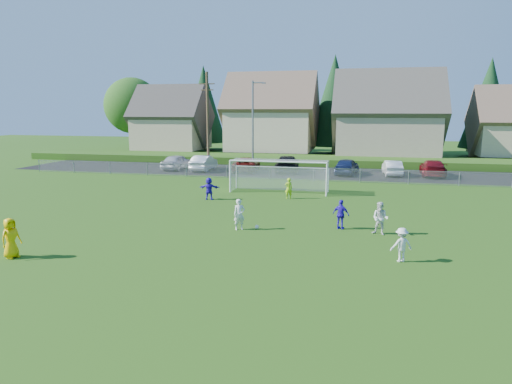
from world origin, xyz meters
TOP-DOWN VIEW (x-y plane):
  - ground at (0.00, 0.00)m, footprint 160.00×160.00m
  - asphalt_lot at (0.00, 27.50)m, footprint 60.00×60.00m
  - grass_embankment at (0.00, 35.00)m, footprint 70.00×6.00m
  - soccer_ball at (0.78, 4.81)m, footprint 0.22×0.22m
  - referee at (-8.33, -2.19)m, footprint 0.76×0.97m
  - player_white_a at (-0.09, 4.48)m, footprint 0.71×0.63m
  - player_white_b at (7.09, 5.15)m, footprint 0.98×0.87m
  - player_white_c at (7.80, 1.05)m, footprint 1.06×0.84m
  - player_blue_a at (5.11, 5.82)m, footprint 1.00×0.69m
  - player_blue_b at (-4.28, 11.90)m, footprint 1.49×0.57m
  - goalkeeper at (1.10, 13.50)m, footprint 0.64×0.54m
  - car_a at (-12.89, 26.73)m, footprint 2.28×4.82m
  - car_b at (-9.89, 26.60)m, footprint 1.83×4.82m
  - car_c at (-5.40, 26.95)m, footprint 3.00×5.44m
  - car_d at (-1.28, 27.51)m, footprint 2.96×5.90m
  - car_e at (4.70, 26.97)m, footprint 2.50×4.89m
  - car_f at (8.97, 27.37)m, footprint 1.80×4.43m
  - car_g at (12.71, 27.70)m, footprint 2.36×5.38m
  - soccer_goal at (0.00, 16.05)m, footprint 7.42×1.90m
  - chainlink_fence at (0.00, 22.00)m, footprint 52.06×0.06m
  - streetlight at (-4.45, 26.00)m, footprint 1.38×0.18m
  - utility_pole at (-9.50, 27.00)m, footprint 1.60×0.26m
  - houses_row at (1.97, 42.46)m, footprint 53.90×11.45m
  - tree_row at (1.04, 48.74)m, footprint 65.98×12.36m

SIDE VIEW (x-z plane):
  - ground at x=0.00m, z-range 0.00..0.00m
  - asphalt_lot at x=0.00m, z-range 0.01..0.01m
  - soccer_ball at x=0.78m, z-range 0.00..0.22m
  - grass_embankment at x=0.00m, z-range 0.00..0.80m
  - chainlink_fence at x=0.00m, z-range 0.03..1.23m
  - car_f at x=8.97m, z-range 0.00..1.43m
  - car_c at x=-5.40m, z-range 0.00..1.44m
  - player_white_c at x=7.80m, z-range 0.00..1.44m
  - goalkeeper at x=1.10m, z-range 0.00..1.48m
  - car_g at x=12.71m, z-range 0.00..1.54m
  - player_blue_b at x=-4.28m, z-range 0.00..1.57m
  - car_b at x=-9.89m, z-range 0.00..1.57m
  - player_blue_a at x=5.11m, z-range 0.00..1.57m
  - car_e at x=4.70m, z-range 0.00..1.59m
  - car_a at x=-12.89m, z-range 0.00..1.59m
  - player_white_a at x=-0.09m, z-range 0.00..1.63m
  - car_d at x=-1.28m, z-range 0.00..1.64m
  - player_white_b at x=7.09m, z-range 0.00..1.67m
  - referee at x=-8.33m, z-range 0.00..1.74m
  - soccer_goal at x=0.00m, z-range 0.38..2.88m
  - streetlight at x=-4.45m, z-range 0.34..9.34m
  - utility_pole at x=-9.50m, z-range 0.15..10.15m
  - tree_row at x=1.04m, z-range 0.01..13.81m
  - houses_row at x=1.97m, z-range 0.69..13.97m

